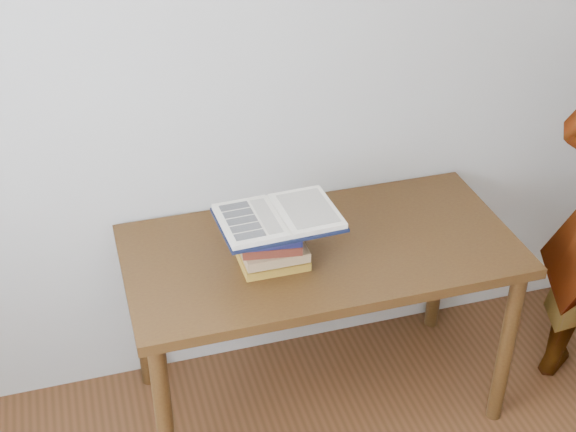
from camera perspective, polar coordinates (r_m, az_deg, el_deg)
name	(u,v)px	position (r m, az deg, el deg)	size (l,w,h in m)	color
room_shell	(522,289)	(1.32, 16.31, -4.99)	(3.54, 3.54, 2.62)	#B8B8AE
desk	(321,268)	(2.94, 2.33, -3.72)	(1.41, 0.71, 0.76)	#432B10
book_stack	(271,243)	(2.73, -1.24, -1.95)	(0.24, 0.20, 0.19)	#A87D26
open_book	(279,217)	(2.67, -0.67, -0.10)	(0.41, 0.30, 0.03)	black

